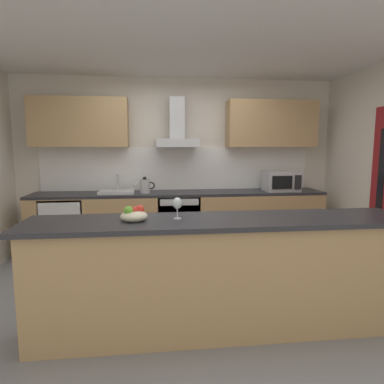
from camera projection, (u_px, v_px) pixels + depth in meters
name	position (u px, v px, depth m)	size (l,w,h in m)	color
ground	(191.00, 293.00, 3.59)	(5.86, 4.56, 0.02)	gray
ceiling	(191.00, 39.00, 3.24)	(5.86, 4.56, 0.02)	white
wall_back	(178.00, 164.00, 5.23)	(5.86, 0.12, 2.60)	silver
backsplash_tile	(178.00, 168.00, 5.16)	(4.13, 0.02, 0.66)	white
counter_back	(180.00, 222.00, 4.97)	(4.28, 0.60, 0.90)	tan
counter_island	(221.00, 275.00, 2.79)	(3.20, 0.64, 0.98)	tan
upper_cabinets	(179.00, 123.00, 4.92)	(4.22, 0.32, 0.70)	tan
oven	(178.00, 222.00, 4.94)	(0.60, 0.62, 0.80)	slate
refrigerator	(66.00, 227.00, 4.75)	(0.58, 0.60, 0.85)	white
microwave	(281.00, 181.00, 5.01)	(0.50, 0.38, 0.30)	#B7BABC
sink	(117.00, 191.00, 4.78)	(0.50, 0.40, 0.26)	silver
kettle	(145.00, 186.00, 4.77)	(0.29, 0.15, 0.24)	#B7BABC
range_hood	(177.00, 132.00, 4.88)	(0.62, 0.45, 0.72)	#B7BABC
wine_glass	(177.00, 204.00, 2.70)	(0.08, 0.08, 0.18)	silver
fruit_bowl	(134.00, 215.00, 2.65)	(0.22, 0.22, 0.13)	beige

